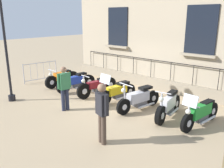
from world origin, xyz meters
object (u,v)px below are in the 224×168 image
at_px(motorcycle_silver, 139,99).
at_px(motorcycle_white, 168,106).
at_px(motorcycle_blue, 76,82).
at_px(motorcycle_green, 200,113).
at_px(motorcycle_yellow, 117,92).
at_px(lamppost, 3,25).
at_px(motorcycle_maroon, 97,86).
at_px(motorcycle_orange, 62,78).
at_px(pedestrian_standing, 102,110).
at_px(crowd_barrier, 41,71).
at_px(pedestrian_walking, 64,86).

bearing_deg(motorcycle_silver, motorcycle_white, 94.28).
height_order(motorcycle_blue, motorcycle_silver, motorcycle_silver).
bearing_deg(motorcycle_silver, motorcycle_green, 95.23).
bearing_deg(motorcycle_blue, motorcycle_green, 92.34).
distance_m(motorcycle_yellow, lamppost, 5.15).
xyz_separation_m(motorcycle_blue, motorcycle_maroon, (-0.21, 1.20, -0.01)).
xyz_separation_m(motorcycle_orange, motorcycle_white, (-0.04, 5.95, 0.01)).
bearing_deg(pedestrian_standing, motorcycle_orange, -116.44).
bearing_deg(motorcycle_green, crowd_barrier, -87.31).
relative_size(motorcycle_white, pedestrian_walking, 1.19).
xyz_separation_m(crowd_barrier, pedestrian_standing, (2.47, 7.02, 0.41)).
distance_m(motorcycle_maroon, crowd_barrier, 3.97).
height_order(lamppost, crowd_barrier, lamppost).
bearing_deg(motorcycle_silver, lamppost, -59.23).
height_order(motorcycle_orange, motorcycle_maroon, motorcycle_maroon).
xyz_separation_m(motorcycle_yellow, motorcycle_silver, (0.15, 1.21, 0.02)).
bearing_deg(motorcycle_orange, motorcycle_green, 91.31).
bearing_deg(motorcycle_yellow, motorcycle_green, 90.89).
relative_size(motorcycle_orange, motorcycle_white, 1.00).
relative_size(motorcycle_orange, motorcycle_yellow, 0.99).
xyz_separation_m(motorcycle_yellow, motorcycle_green, (-0.05, 3.46, 0.02)).
bearing_deg(motorcycle_white, motorcycle_yellow, -91.55).
distance_m(motorcycle_orange, motorcycle_silver, 4.77).
relative_size(motorcycle_white, motorcycle_green, 0.95).
bearing_deg(crowd_barrier, motorcycle_yellow, 93.90).
relative_size(crowd_barrier, pedestrian_walking, 1.11).
height_order(motorcycle_green, pedestrian_walking, pedestrian_walking).
distance_m(motorcycle_blue, motorcycle_yellow, 2.38).
height_order(motorcycle_orange, motorcycle_silver, motorcycle_silver).
height_order(motorcycle_maroon, pedestrian_standing, pedestrian_standing).
bearing_deg(motorcycle_maroon, motorcycle_orange, -86.86).
height_order(motorcycle_silver, motorcycle_white, motorcycle_silver).
bearing_deg(pedestrian_walking, lamppost, -71.27).
bearing_deg(lamppost, motorcycle_orange, -175.41).
height_order(motorcycle_silver, pedestrian_walking, pedestrian_walking).
bearing_deg(pedestrian_standing, crowd_barrier, -109.37).
height_order(motorcycle_blue, pedestrian_standing, pedestrian_standing).
bearing_deg(pedestrian_standing, motorcycle_silver, -165.50).
xyz_separation_m(motorcycle_orange, motorcycle_green, (-0.16, 7.02, 0.02)).
distance_m(motorcycle_green, pedestrian_standing, 3.32).
relative_size(motorcycle_orange, pedestrian_standing, 1.15).
distance_m(motorcycle_blue, motorcycle_white, 4.76).
height_order(motorcycle_green, lamppost, lamppost).
xyz_separation_m(motorcycle_maroon, motorcycle_silver, (0.18, 2.38, 0.02)).
relative_size(motorcycle_silver, motorcycle_white, 1.07).
height_order(lamppost, pedestrian_walking, lamppost).
height_order(motorcycle_blue, motorcycle_maroon, motorcycle_blue).
relative_size(motorcycle_blue, motorcycle_silver, 0.97).
bearing_deg(lamppost, motorcycle_blue, 160.15).
distance_m(motorcycle_silver, lamppost, 5.92).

